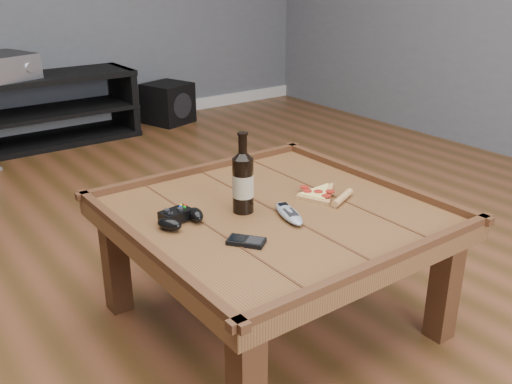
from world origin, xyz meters
TOP-DOWN VIEW (x-y plane):
  - ground at (0.00, 0.00)m, footprint 6.00×6.00m
  - baseboard at (0.00, 2.99)m, footprint 5.00×0.02m
  - coffee_table at (0.00, 0.00)m, footprint 1.03×1.03m
  - media_console at (0.00, 2.75)m, footprint 1.40×0.45m
  - beer_bottle at (-0.09, 0.06)m, footprint 0.07×0.07m
  - game_controller at (-0.31, 0.09)m, footprint 0.18×0.13m
  - pizza_slice at (0.21, -0.01)m, footprint 0.24×0.29m
  - smartphone at (-0.22, -0.15)m, footprint 0.12×0.13m
  - remote_control at (0.00, -0.07)m, footprint 0.11×0.20m
  - subwoofer at (1.05, 2.75)m, footprint 0.41×0.41m

SIDE VIEW (x-z plane):
  - ground at x=0.00m, z-range 0.00..0.00m
  - baseboard at x=0.00m, z-range 0.00..0.10m
  - subwoofer at x=1.05m, z-range 0.00..0.33m
  - media_console at x=0.00m, z-range 0.00..0.50m
  - coffee_table at x=0.00m, z-range 0.15..0.63m
  - smartphone at x=-0.22m, z-range 0.45..0.46m
  - pizza_slice at x=0.21m, z-range 0.45..0.47m
  - remote_control at x=0.00m, z-range 0.45..0.48m
  - game_controller at x=-0.31m, z-range 0.45..0.50m
  - beer_bottle at x=-0.09m, z-range 0.42..0.70m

